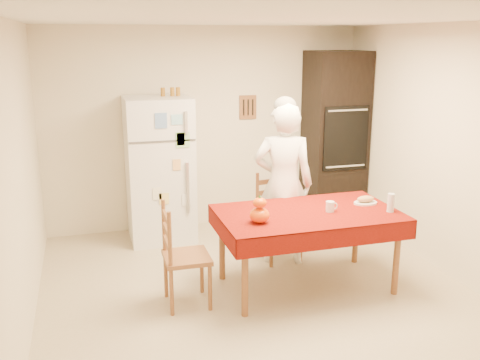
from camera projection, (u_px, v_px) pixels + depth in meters
name	position (u px, v px, depth m)	size (l,w,h in m)	color
floor	(262.00, 300.00, 4.95)	(4.50, 4.50, 0.00)	tan
room_shell	(264.00, 126.00, 4.54)	(4.02, 4.52, 2.51)	beige
refrigerator	(160.00, 169.00, 6.30)	(0.75, 0.74, 1.70)	white
oven_cabinet	(335.00, 138.00, 6.90)	(0.70, 0.62, 2.20)	black
dining_table	(308.00, 219.00, 5.05)	(1.70, 1.00, 0.76)	brown
chair_far	(276.00, 213.00, 5.81)	(0.47, 0.46, 0.95)	brown
chair_left	(179.00, 252.00, 4.74)	(0.41, 0.43, 0.95)	brown
seated_woman	(283.00, 184.00, 5.61)	(0.63, 0.41, 1.72)	white
coffee_mug	(330.00, 207.00, 5.03)	(0.08, 0.08, 0.10)	white
pumpkin_lower	(260.00, 215.00, 4.73)	(0.18, 0.18, 0.14)	#C54604
pumpkin_upper	(260.00, 203.00, 4.70)	(0.12, 0.12, 0.09)	#CF4F04
wine_glass	(391.00, 203.00, 5.02)	(0.07, 0.07, 0.18)	silver
bread_plate	(365.00, 203.00, 5.28)	(0.24, 0.24, 0.02)	white
bread_loaf	(366.00, 199.00, 5.27)	(0.18, 0.10, 0.06)	tan
spice_jar_left	(163.00, 92.00, 6.13)	(0.05, 0.05, 0.10)	brown
spice_jar_mid	(172.00, 92.00, 6.16)	(0.05, 0.05, 0.10)	#8D5E19
spice_jar_right	(178.00, 92.00, 6.18)	(0.05, 0.05, 0.10)	#94631A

